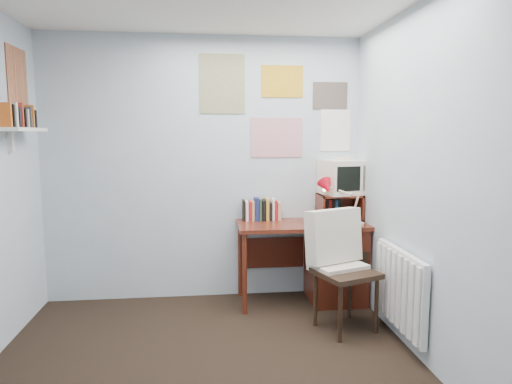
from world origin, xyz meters
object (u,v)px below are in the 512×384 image
desk_lamp (359,205)px  wall_shelf (21,129)px  radiator (400,289)px  desk_chair (346,273)px  desk (329,259)px  tv_riser (339,207)px  crt_tv (343,176)px

desk_lamp → wall_shelf: size_ratio=0.60×
desk_lamp → radiator: desk_lamp is taller
desk_chair → radiator: (0.34, -0.27, -0.05)m
desk → tv_riser: bearing=43.0°
crt_tv → radiator: bearing=-96.9°
tv_riser → radiator: 1.15m
desk → wall_shelf: 2.87m
desk_lamp → tv_riser: desk_lamp is taller
desk_chair → radiator: desk_chair is taller
desk_lamp → crt_tv: 0.39m
crt_tv → radiator: (0.13, -1.06, -0.77)m
desk → wall_shelf: wall_shelf is taller
desk_lamp → crt_tv: crt_tv is taller
desk → tv_riser: 0.51m
desk_chair → crt_tv: bearing=55.5°
desk → tv_riser: tv_riser is taller
crt_tv → radiator: 1.32m
tv_riser → crt_tv: size_ratio=1.06×
desk → desk_chair: bearing=-94.2°
desk_chair → wall_shelf: 2.79m
crt_tv → tv_riser: bearing=-164.5°
wall_shelf → radiator: bearing=-10.9°
desk → desk_chair: (-0.05, -0.66, 0.07)m
desk_chair → desk_lamp: size_ratio=2.52×
desk_lamp → tv_riser: bearing=118.1°
desk_chair → wall_shelf: size_ratio=1.52×
crt_tv → desk: bearing=-153.9°
desk → wall_shelf: bearing=-171.6°
desk → desk_lamp: desk_lamp is taller
radiator → wall_shelf: wall_shelf is taller
desk_lamp → wall_shelf: wall_shelf is taller
crt_tv → radiator: crt_tv is taller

